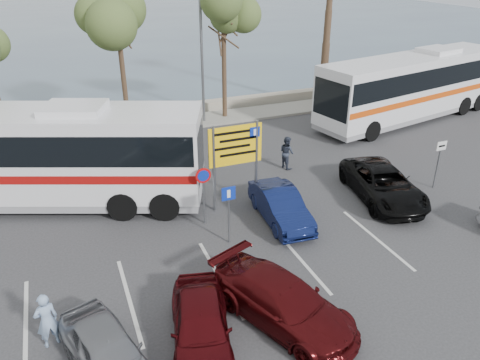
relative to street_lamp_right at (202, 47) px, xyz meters
name	(u,v)px	position (x,y,z in m)	size (l,w,h in m)	color
ground	(242,253)	(-3.00, -13.52, -4.60)	(120.00, 120.00, 0.00)	#323234
kerb_strip	(154,126)	(-3.00, 0.48, -4.52)	(44.00, 2.40, 0.15)	gray
seawall	(147,113)	(-3.00, 2.48, -4.30)	(48.00, 0.80, 0.60)	tan
sea	(83,25)	(-3.00, 46.48, -4.59)	(140.00, 140.00, 0.00)	#425469
tree_mid	(116,11)	(-4.50, 0.48, 2.06)	(3.20, 3.20, 8.00)	#382619
tree_right	(223,15)	(1.50, 0.48, 1.57)	(3.20, 3.20, 7.40)	#382619
street_lamp_right	(202,47)	(0.00, 0.00, 0.00)	(0.45, 1.15, 8.01)	slate
direction_sign	(236,152)	(-2.00, -10.32, -2.17)	(2.20, 0.12, 3.60)	slate
sign_no_stop	(204,187)	(-3.60, -11.13, -3.02)	(0.60, 0.08, 2.35)	slate
sign_parking	(229,207)	(-3.20, -12.73, -3.13)	(0.50, 0.07, 2.25)	slate
sign_taxi	(439,158)	(6.80, -12.03, -3.18)	(0.50, 0.07, 2.20)	slate
lane_markings	(221,277)	(-4.14, -14.52, -4.60)	(12.02, 4.20, 0.01)	silver
coach_bus_left	(31,160)	(-9.50, -7.02, -2.63)	(13.73, 7.74, 4.25)	silver
coach_bus_right	(411,89)	(12.00, -3.97, -2.66)	(13.71, 5.46, 4.18)	silver
car_silver_a	(108,352)	(-8.00, -17.02, -3.97)	(1.48, 3.67, 1.25)	gray
car_blue	(281,206)	(-0.80, -12.02, -3.96)	(1.36, 3.91, 1.29)	#0F1947
car_maroon	(283,302)	(-3.20, -17.02, -3.93)	(1.88, 4.63, 1.34)	#470B0D
car_red	(201,325)	(-5.60, -17.02, -3.94)	(1.55, 3.86, 1.31)	#45090D
suv_black	(383,184)	(4.00, -12.02, -3.92)	(2.26, 4.90, 1.36)	black
pedestrian_near	(47,320)	(-9.33, -15.52, -3.77)	(0.60, 0.40, 1.65)	#8AA4C9
pedestrian_far	(287,152)	(1.69, -7.66, -3.80)	(0.77, 0.60, 1.59)	#2E3545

